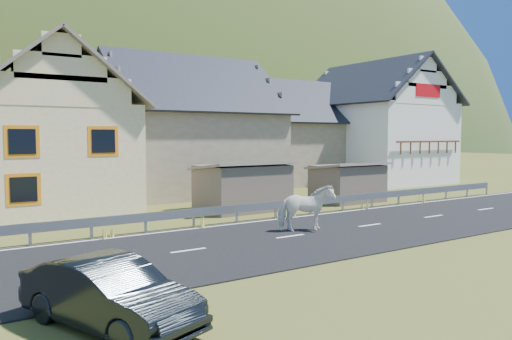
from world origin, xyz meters
TOP-DOWN VIEW (x-y plane):
  - ground at (0.00, 0.00)m, footprint 160.00×160.00m
  - road at (0.00, 0.00)m, footprint 60.00×7.00m
  - lane_markings at (0.00, 0.00)m, footprint 60.00×6.60m
  - guardrail at (-0.00, 3.68)m, footprint 28.10×0.09m
  - shed_left at (-2.00, 6.50)m, footprint 4.30×3.30m
  - shed_right at (4.50, 6.00)m, footprint 3.80×2.90m
  - house_cream at (-10.00, 12.00)m, footprint 7.80×9.80m
  - house_stone_a at (-1.00, 15.00)m, footprint 10.80×9.80m
  - house_stone_b at (9.00, 17.00)m, footprint 9.80×8.80m
  - house_white at (15.00, 14.00)m, footprint 8.80×10.80m
  - horse at (-2.93, 0.45)m, footprint 1.51×2.26m
  - car at (-11.94, -4.81)m, footprint 2.72×4.23m

SIDE VIEW (x-z plane):
  - ground at x=0.00m, z-range 0.00..0.00m
  - road at x=0.00m, z-range 0.00..0.04m
  - lane_markings at x=0.00m, z-range 0.04..0.05m
  - guardrail at x=0.00m, z-range 0.19..0.94m
  - car at x=-11.94m, z-range 0.00..1.32m
  - horse at x=-2.93m, z-range 0.04..1.79m
  - shed_right at x=4.50m, z-range -0.10..2.10m
  - shed_left at x=-2.00m, z-range -0.10..2.30m
  - house_stone_b at x=9.00m, z-range 0.19..8.29m
  - house_cream at x=-10.00m, z-range 0.21..8.51m
  - house_stone_a at x=-1.00m, z-range 0.18..9.08m
  - house_white at x=15.00m, z-range 0.21..9.91m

